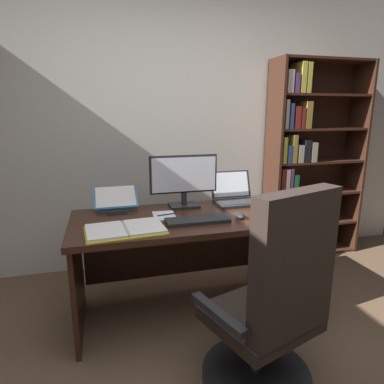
{
  "coord_description": "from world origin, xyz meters",
  "views": [
    {
      "loc": [
        -0.69,
        -1.14,
        1.45
      ],
      "look_at": [
        -0.13,
        0.96,
        0.93
      ],
      "focal_mm": 31.19,
      "sensor_mm": 36.0,
      "label": 1
    }
  ],
  "objects": [
    {
      "name": "notepad",
      "position": [
        -0.3,
        1.05,
        0.75
      ],
      "size": [
        0.16,
        0.22,
        0.01
      ],
      "primitive_type": "cube",
      "rotation": [
        0.0,
        0.0,
        -0.05
      ],
      "color": "white",
      "rests_on": "desk"
    },
    {
      "name": "desk",
      "position": [
        -0.11,
        1.09,
        0.54
      ],
      "size": [
        1.66,
        0.74,
        0.74
      ],
      "color": "#381E14",
      "rests_on": "ground"
    },
    {
      "name": "open_binder",
      "position": [
        -0.58,
        0.82,
        0.75
      ],
      "size": [
        0.5,
        0.35,
        0.02
      ],
      "rotation": [
        0.0,
        0.0,
        0.09
      ],
      "color": "yellow",
      "rests_on": "desk"
    },
    {
      "name": "bookshelf",
      "position": [
        1.26,
        1.77,
        1.0
      ],
      "size": [
        0.98,
        0.32,
        1.93
      ],
      "color": "#381E14",
      "rests_on": "ground"
    },
    {
      "name": "pen",
      "position": [
        -0.28,
        1.05,
        0.75
      ],
      "size": [
        0.14,
        0.03,
        0.01
      ],
      "primitive_type": "cylinder",
      "rotation": [
        0.0,
        1.57,
        0.17
      ],
      "color": "navy",
      "rests_on": "notepad"
    },
    {
      "name": "office_chair",
      "position": [
        0.09,
        0.19,
        0.47
      ],
      "size": [
        0.7,
        0.62,
        1.12
      ],
      "rotation": [
        0.0,
        0.0,
        0.32
      ],
      "color": "#232326",
      "rests_on": "ground"
    },
    {
      "name": "laptop",
      "position": [
        0.31,
        1.26,
        0.79
      ],
      "size": [
        0.34,
        0.32,
        0.24
      ],
      "color": "#232326",
      "rests_on": "desk"
    },
    {
      "name": "computer_mouse",
      "position": [
        0.19,
        0.87,
        0.76
      ],
      "size": [
        0.06,
        0.1,
        0.04
      ],
      "primitive_type": "ellipsoid",
      "color": "#232326",
      "rests_on": "desk"
    },
    {
      "name": "wall_back",
      "position": [
        0.0,
        2.0,
        1.3
      ],
      "size": [
        5.08,
        0.12,
        2.6
      ],
      "primitive_type": "cube",
      "color": "beige",
      "rests_on": "ground"
    },
    {
      "name": "reading_stand_with_book",
      "position": [
        -0.61,
        1.31,
        0.82
      ],
      "size": [
        0.31,
        0.27,
        0.15
      ],
      "color": "#232326",
      "rests_on": "desk"
    },
    {
      "name": "monitor",
      "position": [
        -0.11,
        1.25,
        0.94
      ],
      "size": [
        0.52,
        0.16,
        0.4
      ],
      "color": "#232326",
      "rests_on": "desk"
    },
    {
      "name": "keyboard",
      "position": [
        -0.11,
        0.87,
        0.75
      ],
      "size": [
        0.42,
        0.15,
        0.02
      ],
      "primitive_type": "cube",
      "color": "#232326",
      "rests_on": "desk"
    }
  ]
}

